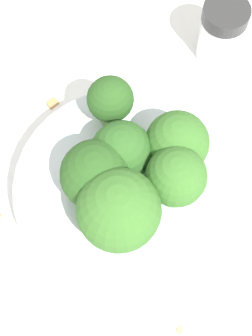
# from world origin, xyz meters

# --- Properties ---
(ground_plane) EXTENTS (3.00, 3.00, 0.00)m
(ground_plane) POSITION_xyz_m (0.00, 0.00, 0.00)
(ground_plane) COLOR white
(bowl) EXTENTS (0.17, 0.17, 0.04)m
(bowl) POSITION_xyz_m (0.00, 0.00, 0.02)
(bowl) COLOR silver
(bowl) RESTS_ON ground_plane
(broccoli_floret_0) EXTENTS (0.04, 0.04, 0.05)m
(broccoli_floret_0) POSITION_xyz_m (-0.02, 0.00, 0.06)
(broccoli_floret_0) COLOR #8EB770
(broccoli_floret_0) RESTS_ON bowl
(broccoli_floret_1) EXTENTS (0.06, 0.06, 0.07)m
(broccoli_floret_1) POSITION_xyz_m (0.03, -0.01, 0.07)
(broccoli_floret_1) COLOR #8EB770
(broccoli_floret_1) RESTS_ON bowl
(broccoli_floret_2) EXTENTS (0.04, 0.04, 0.06)m
(broccoli_floret_2) POSITION_xyz_m (0.01, 0.03, 0.07)
(broccoli_floret_2) COLOR #84AD66
(broccoli_floret_2) RESTS_ON bowl
(broccoli_floret_3) EXTENTS (0.05, 0.05, 0.05)m
(broccoli_floret_3) POSITION_xyz_m (-0.01, 0.04, 0.07)
(broccoli_floret_3) COLOR #7A9E5B
(broccoli_floret_3) RESTS_ON bowl
(broccoli_floret_4) EXTENTS (0.05, 0.05, 0.06)m
(broccoli_floret_4) POSITION_xyz_m (-0.00, -0.02, 0.07)
(broccoli_floret_4) COLOR #84AD66
(broccoli_floret_4) RESTS_ON bowl
(broccoli_floret_5) EXTENTS (0.04, 0.04, 0.05)m
(broccoli_floret_5) POSITION_xyz_m (-0.06, 0.00, 0.06)
(broccoli_floret_5) COLOR #7A9E5B
(broccoli_floret_5) RESTS_ON bowl
(pepper_shaker) EXTENTS (0.04, 0.04, 0.06)m
(pepper_shaker) POSITION_xyz_m (-0.13, 0.11, 0.03)
(pepper_shaker) COLOR silver
(pepper_shaker) RESTS_ON ground_plane
(almond_crumb_0) EXTENTS (0.01, 0.01, 0.01)m
(almond_crumb_0) POSITION_xyz_m (-0.10, -0.04, 0.00)
(almond_crumb_0) COLOR #AD7F4C
(almond_crumb_0) RESTS_ON ground_plane
(almond_crumb_2) EXTENTS (0.01, 0.01, 0.01)m
(almond_crumb_2) POSITION_xyz_m (0.11, 0.02, 0.00)
(almond_crumb_2) COLOR tan
(almond_crumb_2) RESTS_ON ground_plane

